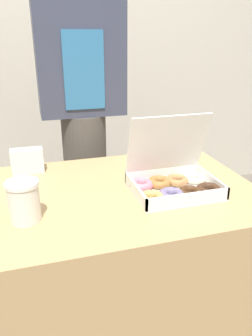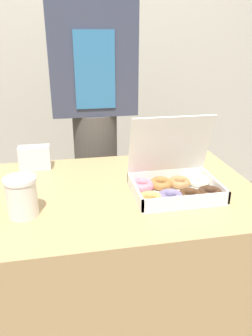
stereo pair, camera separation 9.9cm
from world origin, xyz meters
name	(u,v)px [view 1 (the left image)]	position (x,y,z in m)	size (l,w,h in m)	color
wall_back	(55,32)	(0.00, 1.49, 1.30)	(10.00, 0.05, 2.60)	beige
table	(106,272)	(0.00, 0.00, 0.37)	(1.14, 0.73, 0.74)	tan
donut_box	(173,181)	(0.25, -0.07, 0.78)	(0.34, 0.24, 0.28)	white
coffee_cup	(24,201)	(-0.28, -0.13, 0.81)	(0.10, 0.10, 0.13)	silver
napkin_holder	(27,161)	(-0.26, 0.27, 0.79)	(0.13, 0.06, 0.10)	silver
person_customer	(83,114)	(0.03, 0.62, 0.89)	(0.43, 0.23, 1.67)	#4C4742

